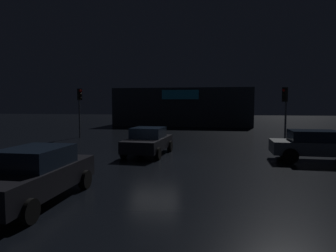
% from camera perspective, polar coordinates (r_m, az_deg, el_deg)
% --- Properties ---
extents(ground_plane, '(120.00, 120.00, 0.00)m').
position_cam_1_polar(ground_plane, '(15.72, -2.59, -5.96)').
color(ground_plane, black).
extents(store_building, '(17.18, 8.52, 4.74)m').
position_cam_1_polar(store_building, '(40.04, 3.10, 3.65)').
color(store_building, '#33383D').
rests_on(store_building, ground).
extents(traffic_signal_cross_left, '(0.42, 0.42, 4.02)m').
position_cam_1_polar(traffic_signal_cross_left, '(25.57, -16.50, 4.64)').
color(traffic_signal_cross_left, '#595B60').
rests_on(traffic_signal_cross_left, ground).
extents(traffic_signal_cross_right, '(0.42, 0.42, 3.98)m').
position_cam_1_polar(traffic_signal_cross_right, '(23.30, 21.41, 4.18)').
color(traffic_signal_cross_right, '#595B60').
rests_on(traffic_signal_cross_right, ground).
extents(car_near, '(4.39, 2.10, 1.50)m').
position_cam_1_polar(car_near, '(16.23, 26.51, -3.25)').
color(car_near, slate).
rests_on(car_near, ground).
extents(car_far, '(2.25, 4.24, 1.50)m').
position_cam_1_polar(car_far, '(16.42, -3.78, -2.88)').
color(car_far, black).
rests_on(car_far, ground).
extents(car_crossing, '(1.91, 4.51, 1.54)m').
position_cam_1_polar(car_crossing, '(9.42, -24.11, -8.44)').
color(car_crossing, black).
rests_on(car_crossing, ground).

